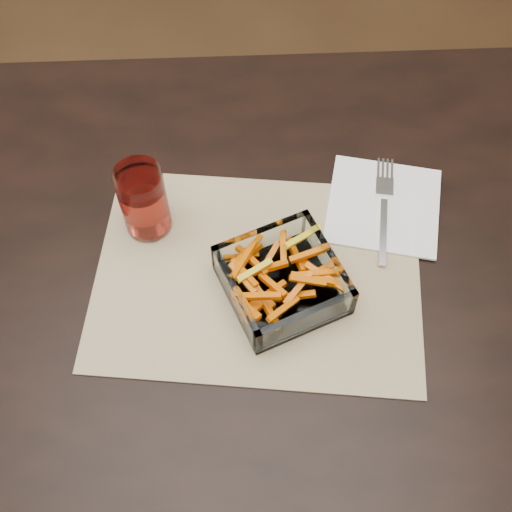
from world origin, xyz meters
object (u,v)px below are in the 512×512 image
object	(u,v)px
tumbler	(144,202)
fork	(384,206)
dining_table	(245,309)
glass_bowl	(282,282)

from	to	relation	value
tumbler	fork	xyz separation A→B (m)	(0.35, 0.01, -0.05)
fork	dining_table	bearing A→B (deg)	-142.09
glass_bowl	tumbler	bearing A→B (deg)	147.80
dining_table	glass_bowl	distance (m)	0.13
tumbler	fork	world-z (taller)	tumbler
dining_table	glass_bowl	xyz separation A→B (m)	(0.05, -0.02, 0.11)
glass_bowl	fork	distance (m)	0.21
dining_table	glass_bowl	world-z (taller)	glass_bowl
glass_bowl	fork	world-z (taller)	glass_bowl
dining_table	tumbler	xyz separation A→B (m)	(-0.13, 0.10, 0.14)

